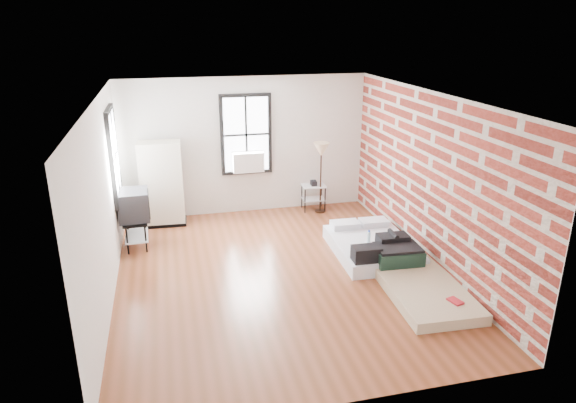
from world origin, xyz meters
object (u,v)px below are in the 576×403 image
object	(u,v)px
mattress_main	(372,246)
side_table	(313,190)
tv_stand	(134,207)
wardrobe	(162,184)
floor_lamp	(321,154)
mattress_bare	(416,279)

from	to	relation	value
mattress_main	side_table	xyz separation A→B (m)	(-0.38, 2.35, 0.28)
mattress_main	tv_stand	xyz separation A→B (m)	(-3.96, 1.30, 0.59)
mattress_main	wardrobe	size ratio (longest dim) A/B	1.08
mattress_main	floor_lamp	distance (m)	2.48
mattress_main	mattress_bare	bearing A→B (deg)	-79.39
wardrobe	side_table	size ratio (longest dim) A/B	2.58
side_table	floor_lamp	bearing A→B (deg)	-55.34
mattress_main	wardrobe	distance (m)	4.21
tv_stand	wardrobe	bearing A→B (deg)	61.89
side_table	floor_lamp	distance (m)	0.85
mattress_bare	tv_stand	xyz separation A→B (m)	(-4.15, 2.55, 0.62)
floor_lamp	tv_stand	distance (m)	3.83
side_table	floor_lamp	size ratio (longest dim) A/B	0.43
mattress_bare	tv_stand	world-z (taller)	tv_stand
side_table	tv_stand	bearing A→B (deg)	-163.60
wardrobe	floor_lamp	world-z (taller)	wardrobe
wardrobe	side_table	bearing A→B (deg)	4.27
mattress_main	floor_lamp	bearing A→B (deg)	99.07
side_table	floor_lamp	world-z (taller)	floor_lamp
wardrobe	tv_stand	xyz separation A→B (m)	(-0.49, -0.98, -0.08)
mattress_bare	side_table	distance (m)	3.66
floor_lamp	mattress_main	bearing A→B (deg)	-82.92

